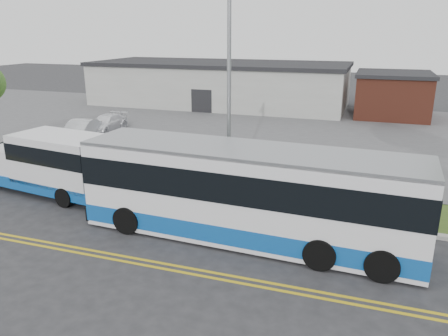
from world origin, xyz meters
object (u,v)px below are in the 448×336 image
at_px(streetlight_near, 229,82).
at_px(parked_car_b, 106,123).
at_px(transit_bus, 247,194).
at_px(pedestrian, 12,157).
at_px(parked_car_a, 80,131).
at_px(shuttle_bus, 52,162).

bearing_deg(streetlight_near, parked_car_b, 143.20).
xyz_separation_m(transit_bus, pedestrian, (-13.65, 3.00, -0.69)).
bearing_deg(transit_bus, pedestrian, 170.16).
bearing_deg(parked_car_b, streetlight_near, -37.86).
bearing_deg(parked_car_a, transit_bus, -46.72).
bearing_deg(shuttle_bus, streetlight_near, 23.49).
distance_m(streetlight_near, parked_car_a, 14.92).
bearing_deg(shuttle_bus, parked_car_a, 127.23).
bearing_deg(parked_car_a, parked_car_b, 79.51).
bearing_deg(shuttle_bus, transit_bus, -1.45).
bearing_deg(streetlight_near, parked_car_a, 153.46).
relative_size(pedestrian, parked_car_a, 0.43).
height_order(shuttle_bus, transit_bus, transit_bus).
bearing_deg(parked_car_b, pedestrian, -84.63).
xyz_separation_m(shuttle_bus, transit_bus, (9.88, -1.60, 0.20)).
distance_m(streetlight_near, shuttle_bus, 9.00).
distance_m(shuttle_bus, pedestrian, 4.05).
bearing_deg(transit_bus, parked_car_a, 147.88).
distance_m(streetlight_near, parked_car_b, 16.66).
distance_m(transit_bus, pedestrian, 14.00).
distance_m(parked_car_a, parked_car_b, 3.24).
bearing_deg(pedestrian, transit_bus, 128.50).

